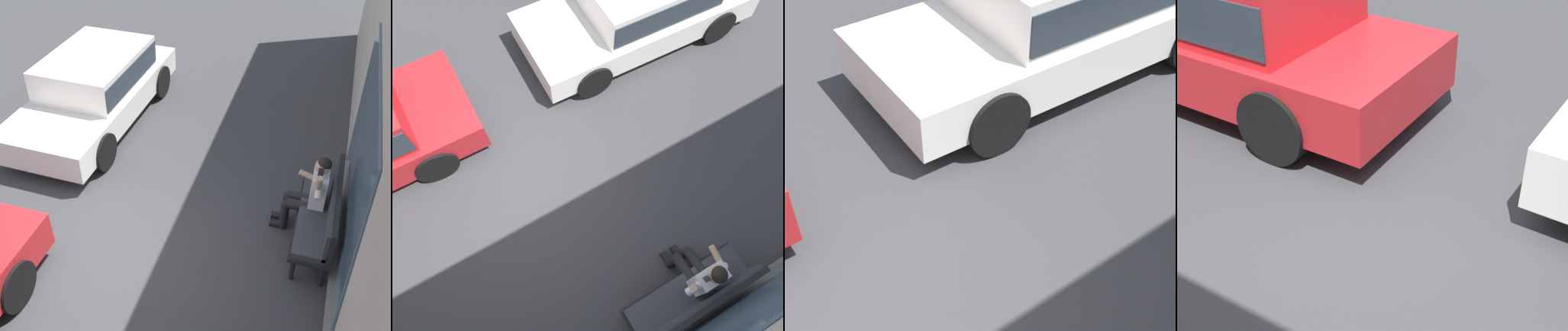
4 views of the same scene
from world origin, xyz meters
TOP-DOWN VIEW (x-y plane):
  - ground_plane at (0.00, 0.00)m, footprint 60.00×60.00m
  - bench at (-1.14, 2.90)m, footprint 1.77×0.55m
  - person_on_phone at (-1.37, 2.67)m, footprint 0.73×0.74m
  - parked_car_near at (-3.27, -1.62)m, footprint 4.29×1.96m

SIDE VIEW (x-z plane):
  - ground_plane at x=0.00m, z-range 0.00..0.00m
  - bench at x=-1.14m, z-range 0.07..1.06m
  - person_on_phone at x=-1.37m, z-range 0.03..1.36m
  - parked_car_near at x=-3.27m, z-range 0.07..1.44m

